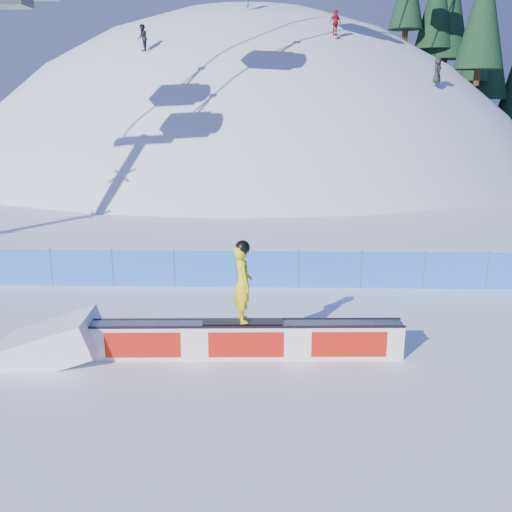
{
  "coord_description": "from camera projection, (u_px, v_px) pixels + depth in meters",
  "views": [
    {
      "loc": [
        2.06,
        -13.03,
        5.85
      ],
      "look_at": [
        1.72,
        1.23,
        1.95
      ],
      "focal_mm": 40.0,
      "sensor_mm": 36.0,
      "label": 1
    }
  ],
  "objects": [
    {
      "name": "safety_fence",
      "position": [
        205.0,
        269.0,
        18.34
      ],
      "size": [
        22.05,
        0.05,
        1.3
      ],
      "color": "blue",
      "rests_on": "ground"
    },
    {
      "name": "snowboarder",
      "position": [
        243.0,
        283.0,
        12.97
      ],
      "size": [
        1.88,
        0.75,
        1.96
      ],
      "rotation": [
        0.0,
        0.0,
        1.83
      ],
      "color": "black",
      "rests_on": "rail_box"
    },
    {
      "name": "snow_ramp",
      "position": [
        52.0,
        357.0,
        13.42
      ],
      "size": [
        2.41,
        1.55,
        1.48
      ],
      "primitive_type": null,
      "rotation": [
        0.0,
        -0.31,
        0.03
      ],
      "color": "white",
      "rests_on": "ground"
    },
    {
      "name": "snow_hill",
      "position": [
        249.0,
        337.0,
        59.41
      ],
      "size": [
        64.0,
        64.0,
        64.0
      ],
      "color": "white",
      "rests_on": "ground"
    },
    {
      "name": "rail_box",
      "position": [
        246.0,
        340.0,
        13.34
      ],
      "size": [
        7.34,
        0.75,
        0.88
      ],
      "rotation": [
        0.0,
        0.0,
        0.03
      ],
      "color": "white",
      "rests_on": "ground"
    },
    {
      "name": "distant_skiers",
      "position": [
        279.0,
        26.0,
        38.83
      ],
      "size": [
        20.11,
        7.39,
        7.22
      ],
      "color": "black",
      "rests_on": "ground"
    },
    {
      "name": "ground",
      "position": [
        186.0,
        344.0,
        14.16
      ],
      "size": [
        160.0,
        160.0,
        0.0
      ],
      "primitive_type": "plane",
      "color": "white",
      "rests_on": "ground"
    },
    {
      "name": "treeline",
      "position": [
        497.0,
        54.0,
        51.72
      ],
      "size": [
        20.66,
        11.91,
        21.47
      ],
      "color": "#372416",
      "rests_on": "ground"
    }
  ]
}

